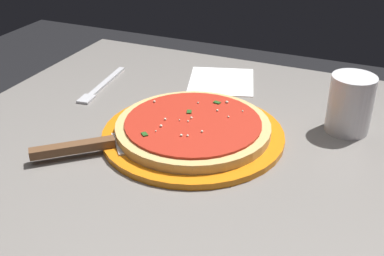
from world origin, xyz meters
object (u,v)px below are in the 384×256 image
object	(u,v)px
serving_plate	(192,136)
pizza	(192,128)
fork	(101,87)
napkin_folded_right	(221,81)
pizza_server	(99,145)
cup_tall_drink	(350,104)

from	to	relation	value
serving_plate	pizza	distance (m)	0.01
serving_plate	fork	distance (m)	0.28
pizza	napkin_folded_right	bearing A→B (deg)	99.10
pizza_server	napkin_folded_right	distance (m)	0.35
serving_plate	pizza_server	distance (m)	0.15
cup_tall_drink	serving_plate	bearing A→B (deg)	-150.11
pizza_server	fork	bearing A→B (deg)	122.56
serving_plate	cup_tall_drink	world-z (taller)	cup_tall_drink
napkin_folded_right	fork	world-z (taller)	fork
serving_plate	pizza_server	bearing A→B (deg)	-138.69
pizza	cup_tall_drink	size ratio (longest dim) A/B	2.58
napkin_folded_right	cup_tall_drink	bearing A→B (deg)	-22.42
napkin_folded_right	pizza_server	bearing A→B (deg)	-102.39
pizza	cup_tall_drink	distance (m)	0.27
cup_tall_drink	fork	bearing A→B (deg)	-178.08
serving_plate	napkin_folded_right	xyz separation A→B (m)	(-0.04, 0.24, -0.00)
cup_tall_drink	napkin_folded_right	xyz separation A→B (m)	(-0.27, 0.11, -0.05)
napkin_folded_right	fork	distance (m)	0.25
pizza_server	cup_tall_drink	size ratio (longest dim) A/B	1.95
napkin_folded_right	pizza	bearing A→B (deg)	-80.90
pizza	fork	bearing A→B (deg)	155.35
serving_plate	fork	size ratio (longest dim) A/B	1.63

